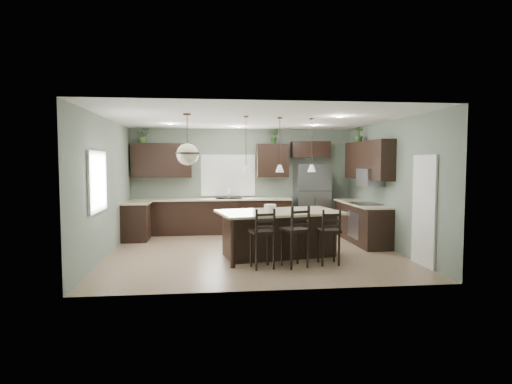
% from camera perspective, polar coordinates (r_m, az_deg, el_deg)
% --- Properties ---
extents(ground, '(6.00, 6.00, 0.00)m').
position_cam_1_polar(ground, '(9.18, -0.34, -7.99)').
color(ground, '#9E8466').
rests_on(ground, ground).
extents(pantry_door, '(0.04, 0.82, 2.04)m').
position_cam_1_polar(pantry_door, '(8.41, 21.48, -2.33)').
color(pantry_door, white).
rests_on(pantry_door, ground).
extents(window_back, '(1.35, 0.02, 1.00)m').
position_cam_1_polar(window_back, '(11.68, -3.73, 2.24)').
color(window_back, white).
rests_on(window_back, room_shell).
extents(window_left, '(0.02, 1.10, 1.00)m').
position_cam_1_polar(window_left, '(8.38, -20.46, 1.31)').
color(window_left, white).
rests_on(window_left, room_shell).
extents(left_return_cabs, '(0.60, 0.90, 0.90)m').
position_cam_1_polar(left_return_cabs, '(10.87, -15.67, -3.85)').
color(left_return_cabs, black).
rests_on(left_return_cabs, ground).
extents(left_return_countertop, '(0.66, 0.96, 0.04)m').
position_cam_1_polar(left_return_countertop, '(10.81, -15.61, -1.38)').
color(left_return_countertop, beige).
rests_on(left_return_countertop, left_return_cabs).
extents(back_lower_cabs, '(4.20, 0.60, 0.90)m').
position_cam_1_polar(back_lower_cabs, '(11.47, -5.89, -3.32)').
color(back_lower_cabs, black).
rests_on(back_lower_cabs, ground).
extents(back_countertop, '(4.20, 0.66, 0.04)m').
position_cam_1_polar(back_countertop, '(11.40, -5.91, -0.98)').
color(back_countertop, beige).
rests_on(back_countertop, back_lower_cabs).
extents(sink_inset, '(0.70, 0.45, 0.01)m').
position_cam_1_polar(sink_inset, '(11.41, -3.65, -0.89)').
color(sink_inset, gray).
rests_on(sink_inset, back_countertop).
extents(faucet, '(0.02, 0.02, 0.28)m').
position_cam_1_polar(faucet, '(11.37, -3.64, -0.18)').
color(faucet, silver).
rests_on(faucet, back_countertop).
extents(back_upper_left, '(1.55, 0.34, 0.90)m').
position_cam_1_polar(back_upper_left, '(11.57, -12.42, 4.12)').
color(back_upper_left, black).
rests_on(back_upper_left, room_shell).
extents(back_upper_right, '(0.85, 0.34, 0.90)m').
position_cam_1_polar(back_upper_right, '(11.64, 2.22, 4.21)').
color(back_upper_right, black).
rests_on(back_upper_right, room_shell).
extents(fridge_header, '(1.05, 0.34, 0.45)m').
position_cam_1_polar(fridge_header, '(11.85, 7.27, 5.63)').
color(fridge_header, black).
rests_on(fridge_header, room_shell).
extents(right_lower_cabs, '(0.60, 2.35, 0.90)m').
position_cam_1_polar(right_lower_cabs, '(10.56, 13.89, -4.04)').
color(right_lower_cabs, black).
rests_on(right_lower_cabs, ground).
extents(right_countertop, '(0.66, 2.35, 0.04)m').
position_cam_1_polar(right_countertop, '(10.50, 13.83, -1.51)').
color(right_countertop, beige).
rests_on(right_countertop, right_lower_cabs).
extents(cooktop, '(0.58, 0.75, 0.02)m').
position_cam_1_polar(cooktop, '(10.24, 14.37, -1.51)').
color(cooktop, black).
rests_on(cooktop, right_countertop).
extents(wall_oven_front, '(0.01, 0.72, 0.60)m').
position_cam_1_polar(wall_oven_front, '(10.20, 12.82, -4.31)').
color(wall_oven_front, gray).
rests_on(wall_oven_front, right_lower_cabs).
extents(right_upper_cabs, '(0.34, 2.35, 0.90)m').
position_cam_1_polar(right_upper_cabs, '(10.51, 14.70, 4.11)').
color(right_upper_cabs, black).
rests_on(right_upper_cabs, room_shell).
extents(microwave, '(0.40, 0.75, 0.40)m').
position_cam_1_polar(microwave, '(10.24, 14.95, 1.87)').
color(microwave, gray).
rests_on(microwave, right_upper_cabs).
extents(refrigerator, '(0.90, 0.74, 1.85)m').
position_cam_1_polar(refrigerator, '(11.71, 7.42, -0.84)').
color(refrigerator, gray).
rests_on(refrigerator, ground).
extents(kitchen_island, '(2.63, 1.81, 0.92)m').
position_cam_1_polar(kitchen_island, '(8.67, 3.14, -5.60)').
color(kitchen_island, black).
rests_on(kitchen_island, ground).
extents(serving_dish, '(0.24, 0.24, 0.14)m').
position_cam_1_polar(serving_dish, '(8.53, 1.90, -2.14)').
color(serving_dish, silver).
rests_on(serving_dish, kitchen_island).
extents(bar_stool_left, '(0.47, 0.47, 1.09)m').
position_cam_1_polar(bar_stool_left, '(7.69, 0.83, -6.18)').
color(bar_stool_left, black).
rests_on(bar_stool_left, ground).
extents(bar_stool_center, '(0.54, 0.54, 1.13)m').
position_cam_1_polar(bar_stool_center, '(7.80, 5.19, -5.90)').
color(bar_stool_center, black).
rests_on(bar_stool_center, ground).
extents(bar_stool_right, '(0.39, 0.39, 1.05)m').
position_cam_1_polar(bar_stool_right, '(8.09, 9.67, -5.89)').
color(bar_stool_right, black).
rests_on(bar_stool_right, ground).
extents(pendant_left, '(0.17, 0.17, 1.10)m').
position_cam_1_polar(pendant_left, '(8.33, -1.35, 6.36)').
color(pendant_left, white).
rests_on(pendant_left, room_shell).
extents(pendant_center, '(0.17, 0.17, 1.10)m').
position_cam_1_polar(pendant_center, '(8.55, 3.18, 6.30)').
color(pendant_center, white).
rests_on(pendant_center, room_shell).
extents(pendant_right, '(0.17, 0.17, 1.10)m').
position_cam_1_polar(pendant_right, '(8.83, 7.46, 6.20)').
color(pendant_right, white).
rests_on(pendant_right, room_shell).
extents(chandelier, '(0.44, 0.44, 0.95)m').
position_cam_1_polar(chandelier, '(8.03, -9.15, 6.93)').
color(chandelier, beige).
rests_on(chandelier, room_shell).
extents(plant_back_left, '(0.42, 0.39, 0.38)m').
position_cam_1_polar(plant_back_left, '(11.62, -14.87, 7.25)').
color(plant_back_left, '#325023').
rests_on(plant_back_left, back_upper_left).
extents(plant_back_right, '(0.24, 0.20, 0.40)m').
position_cam_1_polar(plant_back_right, '(11.64, 2.49, 7.42)').
color(plant_back_right, '#2E5626').
rests_on(plant_back_right, back_upper_right).
extents(plant_right_wall, '(0.24, 0.24, 0.38)m').
position_cam_1_polar(plant_right_wall, '(11.05, 13.55, 7.44)').
color(plant_right_wall, '#2E5123').
rests_on(plant_right_wall, right_upper_cabs).
extents(room_shell, '(6.00, 6.00, 6.00)m').
position_cam_1_polar(room_shell, '(8.98, -0.35, 2.68)').
color(room_shell, slate).
rests_on(room_shell, ground).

